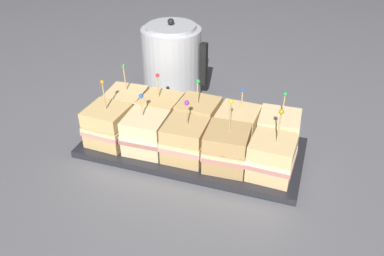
# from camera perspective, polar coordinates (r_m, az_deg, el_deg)

# --- Properties ---
(ground_plane) EXTENTS (6.00, 6.00, 0.00)m
(ground_plane) POSITION_cam_1_polar(r_m,az_deg,el_deg) (1.08, 0.00, -3.16)
(ground_plane) COLOR slate
(serving_platter) EXTENTS (0.57, 0.26, 0.02)m
(serving_platter) POSITION_cam_1_polar(r_m,az_deg,el_deg) (1.08, 0.00, -2.77)
(serving_platter) COLOR #232328
(serving_platter) RESTS_ON ground_plane
(sandwich_front_far_left) EXTENTS (0.11, 0.11, 0.18)m
(sandwich_front_far_left) POSITION_cam_1_polar(r_m,az_deg,el_deg) (1.08, -11.69, 0.36)
(sandwich_front_far_left) COLOR tan
(sandwich_front_far_left) RESTS_ON serving_platter
(sandwich_front_left) EXTENTS (0.11, 0.11, 0.16)m
(sandwich_front_left) POSITION_cam_1_polar(r_m,az_deg,el_deg) (1.04, -6.47, -0.72)
(sandwich_front_left) COLOR beige
(sandwich_front_left) RESTS_ON serving_platter
(sandwich_front_center) EXTENTS (0.11, 0.11, 0.16)m
(sandwich_front_center) POSITION_cam_1_polar(r_m,az_deg,el_deg) (1.00, -0.98, -1.75)
(sandwich_front_center) COLOR tan
(sandwich_front_center) RESTS_ON serving_platter
(sandwich_front_right) EXTENTS (0.11, 0.11, 0.18)m
(sandwich_front_right) POSITION_cam_1_polar(r_m,az_deg,el_deg) (0.98, 4.92, -2.90)
(sandwich_front_right) COLOR tan
(sandwich_front_right) RESTS_ON serving_platter
(sandwich_front_far_right) EXTENTS (0.11, 0.11, 0.18)m
(sandwich_front_far_right) POSITION_cam_1_polar(r_m,az_deg,el_deg) (0.97, 11.13, -4.06)
(sandwich_front_far_right) COLOR #DBB77A
(sandwich_front_far_right) RESTS_ON serving_platter
(sandwich_back_far_left) EXTENTS (0.11, 0.11, 0.17)m
(sandwich_back_far_left) POSITION_cam_1_polar(r_m,az_deg,el_deg) (1.16, -9.13, 3.01)
(sandwich_back_far_left) COLOR #DBB77A
(sandwich_back_far_left) RESTS_ON serving_platter
(sandwich_back_left) EXTENTS (0.11, 0.11, 0.16)m
(sandwich_back_left) POSITION_cam_1_polar(r_m,az_deg,el_deg) (1.12, -4.32, 2.15)
(sandwich_back_left) COLOR tan
(sandwich_back_left) RESTS_ON serving_platter
(sandwich_back_center) EXTENTS (0.11, 0.11, 0.17)m
(sandwich_back_center) POSITION_cam_1_polar(r_m,az_deg,el_deg) (1.09, 0.84, 1.36)
(sandwich_back_center) COLOR tan
(sandwich_back_center) RESTS_ON serving_platter
(sandwich_back_right) EXTENTS (0.11, 0.11, 0.16)m
(sandwich_back_right) POSITION_cam_1_polar(r_m,az_deg,el_deg) (1.06, 6.42, 0.24)
(sandwich_back_right) COLOR #DBB77A
(sandwich_back_right) RESTS_ON serving_platter
(sandwich_back_far_right) EXTENTS (0.11, 0.11, 0.16)m
(sandwich_back_far_right) POSITION_cam_1_polar(r_m,az_deg,el_deg) (1.05, 11.98, -0.60)
(sandwich_back_far_right) COLOR beige
(sandwich_back_far_right) RESTS_ON serving_platter
(kettle_steel) EXTENTS (0.21, 0.18, 0.26)m
(kettle_steel) POSITION_cam_1_polar(r_m,az_deg,el_deg) (1.30, -2.80, 9.25)
(kettle_steel) COLOR #B7BABF
(kettle_steel) RESTS_ON ground_plane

